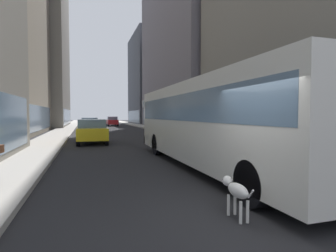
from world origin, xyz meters
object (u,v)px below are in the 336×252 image
car_white_van (90,125)px  dalmatian_dog (236,191)px  car_yellow_taxi (92,131)px  car_red_coupe (112,121)px  transit_bus (212,119)px

car_white_van → dalmatian_dog: (2.26, -25.20, -0.31)m
car_white_van → car_yellow_taxi: bearing=-90.0°
car_red_coupe → dalmatian_dog: size_ratio=4.89×
car_yellow_taxi → dalmatian_dog: (2.26, -14.52, -0.31)m
transit_bus → dalmatian_dog: 5.02m
car_white_van → dalmatian_dog: size_ratio=4.88×
car_yellow_taxi → car_red_coupe: 28.49m
transit_bus → car_yellow_taxi: 10.80m
car_yellow_taxi → transit_bus: bearing=-68.2°
car_white_van → transit_bus: bearing=-79.0°
car_yellow_taxi → dalmatian_dog: bearing=-81.2°
car_red_coupe → dalmatian_dog: bearing=-92.3°
transit_bus → car_red_coupe: (0.00, 38.19, -0.95)m
dalmatian_dog → transit_bus: bearing=69.0°
car_white_van → car_red_coupe: (4.00, 17.52, 0.00)m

